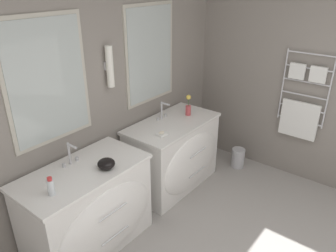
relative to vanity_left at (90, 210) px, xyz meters
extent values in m
cube|color=gray|center=(0.24, 0.39, 0.88)|extent=(5.96, 0.06, 2.60)
cube|color=#BCB7A8|center=(0.00, 0.36, 1.15)|extent=(0.77, 0.01, 1.08)
cube|color=#B2BCBA|center=(0.00, 0.35, 1.15)|extent=(0.70, 0.01, 1.01)
cube|color=#BCB7A8|center=(1.28, 0.36, 1.15)|extent=(0.77, 0.01, 1.08)
cube|color=#B2BCBA|center=(1.28, 0.35, 1.15)|extent=(0.70, 0.01, 1.01)
cylinder|color=white|center=(0.64, 0.31, 1.15)|extent=(0.07, 0.07, 0.40)
cube|color=silver|center=(0.64, 0.35, 1.15)|extent=(0.05, 0.02, 0.08)
cube|color=gray|center=(2.45, -0.89, 0.88)|extent=(0.06, 4.43, 2.60)
cylinder|color=silver|center=(2.38, -1.30, 0.75)|extent=(0.02, 0.02, 0.86)
cylinder|color=silver|center=(2.38, -0.78, 0.75)|extent=(0.02, 0.02, 0.86)
cylinder|color=silver|center=(2.38, -1.04, 1.15)|extent=(0.02, 0.52, 0.02)
cylinder|color=silver|center=(2.38, -1.04, 0.99)|extent=(0.02, 0.52, 0.02)
cylinder|color=silver|center=(2.38, -1.04, 0.83)|extent=(0.02, 0.52, 0.02)
cylinder|color=silver|center=(2.38, -1.04, 0.67)|extent=(0.02, 0.52, 0.02)
cylinder|color=silver|center=(2.38, -1.04, 0.51)|extent=(0.02, 0.52, 0.02)
cylinder|color=silver|center=(2.38, -1.04, 0.35)|extent=(0.02, 0.52, 0.02)
cube|color=white|center=(2.37, -1.04, 0.36)|extent=(0.04, 0.44, 0.45)
cube|color=white|center=(2.37, -1.16, 0.94)|extent=(0.04, 0.18, 0.18)
cube|color=white|center=(2.37, -0.93, 0.94)|extent=(0.04, 0.18, 0.18)
cube|color=white|center=(0.00, 0.04, -0.02)|extent=(1.12, 0.58, 0.80)
ellipsoid|color=white|center=(0.00, -0.25, -0.02)|extent=(1.03, 0.13, 0.67)
cube|color=white|center=(0.00, 0.04, 0.40)|extent=(1.15, 0.61, 0.03)
ellipsoid|color=white|center=(0.00, 0.01, 0.37)|extent=(0.36, 0.32, 0.08)
cylinder|color=silver|center=(0.00, -0.32, 0.14)|extent=(0.31, 0.01, 0.01)
cylinder|color=silver|center=(0.00, -0.32, -0.12)|extent=(0.31, 0.01, 0.01)
cube|color=white|center=(1.28, 0.04, -0.02)|extent=(1.12, 0.58, 0.80)
ellipsoid|color=white|center=(1.28, -0.25, -0.02)|extent=(1.03, 0.13, 0.67)
cube|color=white|center=(1.28, 0.04, 0.40)|extent=(1.15, 0.61, 0.03)
ellipsoid|color=white|center=(1.28, 0.01, 0.37)|extent=(0.36, 0.32, 0.08)
cylinder|color=silver|center=(1.28, -0.32, 0.14)|extent=(0.31, 0.01, 0.01)
cylinder|color=silver|center=(1.28, -0.32, -0.12)|extent=(0.31, 0.01, 0.01)
cylinder|color=silver|center=(0.00, 0.20, 0.52)|extent=(0.02, 0.02, 0.21)
cylinder|color=silver|center=(0.00, 0.14, 0.61)|extent=(0.02, 0.11, 0.02)
cylinder|color=silver|center=(-0.07, 0.20, 0.43)|extent=(0.03, 0.03, 0.04)
cylinder|color=silver|center=(0.07, 0.20, 0.43)|extent=(0.03, 0.03, 0.04)
cylinder|color=silver|center=(1.28, 0.20, 0.52)|extent=(0.02, 0.02, 0.21)
cylinder|color=silver|center=(1.28, 0.14, 0.61)|extent=(0.02, 0.11, 0.02)
cylinder|color=silver|center=(1.21, 0.20, 0.43)|extent=(0.03, 0.03, 0.04)
cylinder|color=silver|center=(1.35, 0.20, 0.43)|extent=(0.03, 0.03, 0.04)
cylinder|color=silver|center=(-0.36, -0.06, 0.48)|extent=(0.06, 0.06, 0.13)
cylinder|color=red|center=(-0.36, -0.06, 0.55)|extent=(0.04, 0.04, 0.02)
ellipsoid|color=black|center=(0.15, -0.11, 0.46)|extent=(0.15, 0.15, 0.09)
cylinder|color=#CC4C51|center=(1.56, 0.02, 0.47)|extent=(0.06, 0.06, 0.12)
cylinder|color=#477238|center=(1.56, 0.02, 0.59)|extent=(0.01, 0.01, 0.11)
sphere|color=#E5BF47|center=(1.56, 0.02, 0.64)|extent=(0.06, 0.06, 0.06)
cube|color=white|center=(0.94, -0.08, 0.43)|extent=(0.12, 0.08, 0.02)
ellipsoid|color=#F2E5CC|center=(0.94, -0.08, 0.45)|extent=(0.07, 0.05, 0.02)
cylinder|color=#B7B7BC|center=(2.14, -0.41, -0.29)|extent=(0.18, 0.18, 0.26)
torus|color=#B7B7BC|center=(2.14, -0.41, -0.17)|extent=(0.18, 0.18, 0.01)
camera|label=1|loc=(-1.43, -2.03, 1.95)|focal=35.00mm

